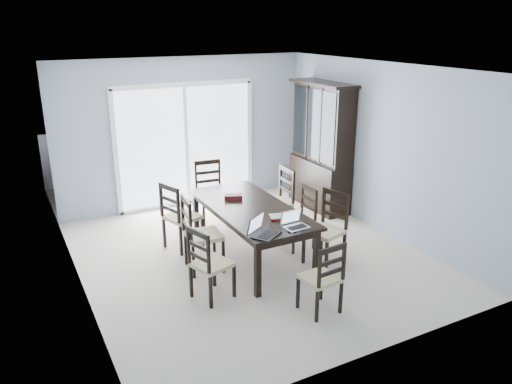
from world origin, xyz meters
The scene contains 24 objects.
floor centered at (0.00, 0.00, 0.00)m, with size 5.00×5.00×0.00m, color beige.
ceiling centered at (0.00, 0.00, 2.60)m, with size 5.00×5.00×0.00m, color white.
back_wall centered at (0.00, 2.50, 1.30)m, with size 4.50×0.02×2.60m, color #8F9BAB.
wall_left centered at (-2.25, 0.00, 1.30)m, with size 0.02×5.00×2.60m, color #8F9BAB.
wall_right centered at (2.25, 0.00, 1.30)m, with size 0.02×5.00×2.60m, color #8F9BAB.
balcony centered at (0.00, 3.50, -0.05)m, with size 4.50×2.00×0.10m, color gray.
railing centered at (0.00, 4.50, 0.55)m, with size 4.50×0.06×1.10m, color #99999E.
dining_table centered at (0.00, 0.00, 0.67)m, with size 1.00×2.20×0.75m.
china_hutch centered at (2.02, 1.25, 1.07)m, with size 0.50×1.38×2.20m.
sliding_door centered at (0.00, 2.48, 1.09)m, with size 2.52×0.05×2.18m.
chair_left_near centered at (-0.99, -0.79, 0.57)m, with size 0.52×0.51×1.07m.
chair_left_mid centered at (-0.81, -0.02, 0.63)m, with size 0.50×0.49×1.19m.
chair_left_far centered at (-0.82, 0.71, 0.62)m, with size 0.56×0.56×1.16m.
chair_right_near centered at (0.89, -0.61, 0.61)m, with size 0.55×0.54×1.15m.
chair_right_mid centered at (0.84, -0.02, 0.55)m, with size 0.41×0.39×1.04m.
chair_right_far centered at (0.82, 0.59, 0.63)m, with size 0.47×0.46×1.19m.
chair_end_near centered at (0.06, -1.69, 0.54)m, with size 0.41×0.42×1.02m.
chair_end_far centered at (0.02, 1.50, 0.62)m, with size 0.49×0.50×1.18m.
laptop_dark centered at (-0.27, -0.95, 0.81)m, with size 0.42×0.39×0.24m.
laptop_silver centered at (0.16, -0.92, 0.80)m, with size 0.31×0.23×0.20m.
book_stack centered at (0.12, -0.54, 0.77)m, with size 0.27×0.23×0.04m.
cell_phone centered at (0.05, -1.00, 0.76)m, with size 0.11×0.05×0.01m, color black.
game_box centered at (-0.07, 0.40, 0.78)m, with size 0.26×0.13×0.06m, color #470E13.
hot_tub centered at (-0.72, 3.60, 0.48)m, with size 1.93×1.74×0.95m.
Camera 1 is at (-2.90, -5.68, 3.15)m, focal length 35.00 mm.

